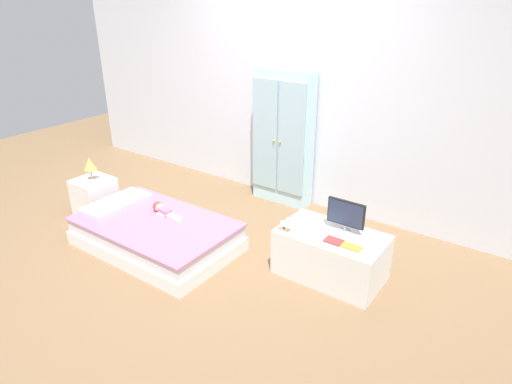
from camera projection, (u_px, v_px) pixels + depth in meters
The scene contains 13 objects.
ground_plane at pixel (199, 255), 4.09m from camera, with size 10.00×10.00×0.02m, color brown.
back_wall at pixel (293, 80), 4.70m from camera, with size 6.40×0.05×2.70m, color silver.
bed at pixel (156, 234), 4.15m from camera, with size 1.48×0.91×0.27m.
pillow at pixel (117, 204), 4.37m from camera, with size 0.32×0.66×0.05m, color silver.
doll at pixel (162, 210), 4.22m from camera, with size 0.39×0.15×0.10m.
nightstand at pixel (95, 197), 4.73m from camera, with size 0.36×0.36×0.41m, color white.
table_lamp at pixel (90, 165), 4.58m from camera, with size 0.13×0.13×0.24m.
wardrobe at pixel (283, 138), 4.84m from camera, with size 0.67×0.24×1.48m.
tv_stand at pixel (331, 255), 3.70m from camera, with size 0.87×0.51×0.41m, color silver.
tv_monitor at pixel (346, 214), 3.58m from camera, with size 0.32×0.10×0.28m.
rocking_horse_toy at pixel (286, 224), 3.64m from camera, with size 0.10×0.04×0.12m.
book_red at pixel (334, 241), 3.49m from camera, with size 0.14×0.10×0.02m, color #CC3838.
book_orange at pixel (351, 247), 3.41m from camera, with size 0.16×0.09×0.01m, color orange.
Camera 1 is at (2.44, -2.54, 2.20)m, focal length 31.16 mm.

